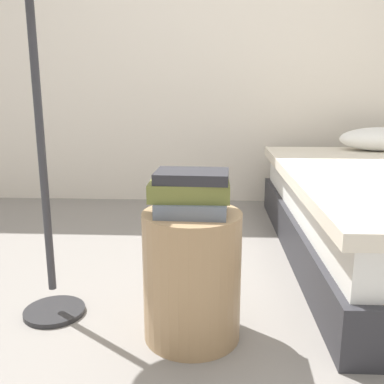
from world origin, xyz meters
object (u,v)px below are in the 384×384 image
at_px(side_table, 192,276).
at_px(book_charcoal, 191,176).
at_px(book_slate, 191,206).
at_px(book_olive, 189,190).

xyz_separation_m(side_table, book_charcoal, (-0.00, -0.00, 0.36)).
height_order(book_slate, book_charcoal, book_charcoal).
relative_size(side_table, book_olive, 1.74).
bearing_deg(book_olive, book_slate, -41.86).
relative_size(side_table, book_slate, 1.98).
bearing_deg(side_table, book_slate, -102.03).
height_order(side_table, book_charcoal, book_charcoal).
bearing_deg(side_table, book_charcoal, -140.16).
distance_m(book_olive, book_charcoal, 0.05).
bearing_deg(book_charcoal, side_table, 42.32).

